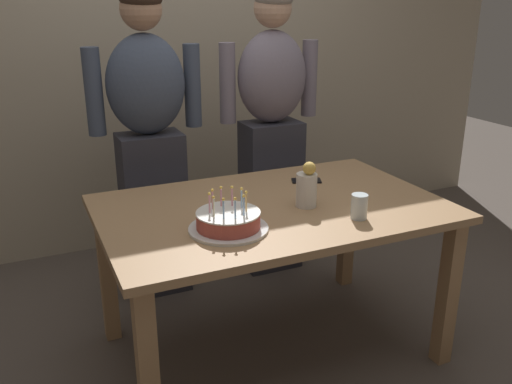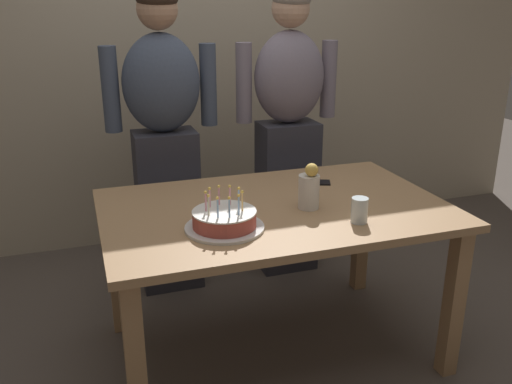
% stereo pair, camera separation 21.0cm
% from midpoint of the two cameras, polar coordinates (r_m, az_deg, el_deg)
% --- Properties ---
extents(ground_plane, '(10.00, 10.00, 0.00)m').
position_cam_midpoint_polar(ground_plane, '(2.75, -0.70, -15.95)').
color(ground_plane, '#564C44').
extents(back_wall, '(5.20, 0.10, 2.60)m').
position_cam_midpoint_polar(back_wall, '(3.73, -10.66, 14.59)').
color(back_wall, tan).
rests_on(back_wall, ground_plane).
extents(dining_table, '(1.50, 0.96, 0.74)m').
position_cam_midpoint_polar(dining_table, '(2.44, -0.76, -3.54)').
color(dining_table, '#A37A51').
rests_on(dining_table, ground_plane).
extents(birthday_cake, '(0.32, 0.32, 0.16)m').
position_cam_midpoint_polar(birthday_cake, '(2.14, -5.72, -3.13)').
color(birthday_cake, white).
rests_on(birthday_cake, dining_table).
extents(water_glass_near, '(0.07, 0.07, 0.10)m').
position_cam_midpoint_polar(water_glass_near, '(2.26, 8.13, -1.56)').
color(water_glass_near, silver).
rests_on(water_glass_near, dining_table).
extents(cell_phone, '(0.16, 0.12, 0.01)m').
position_cam_midpoint_polar(cell_phone, '(2.72, 3.08, 1.16)').
color(cell_phone, black).
rests_on(cell_phone, dining_table).
extents(flower_vase, '(0.09, 0.09, 0.20)m').
position_cam_midpoint_polar(flower_vase, '(2.36, 2.80, 0.52)').
color(flower_vase, silver).
rests_on(flower_vase, dining_table).
extents(person_man_bearded, '(0.61, 0.27, 1.66)m').
position_cam_midpoint_polar(person_man_bearded, '(3.00, -13.02, 5.05)').
color(person_man_bearded, '#33333D').
rests_on(person_man_bearded, ground_plane).
extents(person_woman_cardigan, '(0.61, 0.27, 1.66)m').
position_cam_midpoint_polar(person_woman_cardigan, '(3.22, -0.25, 6.48)').
color(person_woman_cardigan, '#33333D').
rests_on(person_woman_cardigan, ground_plane).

